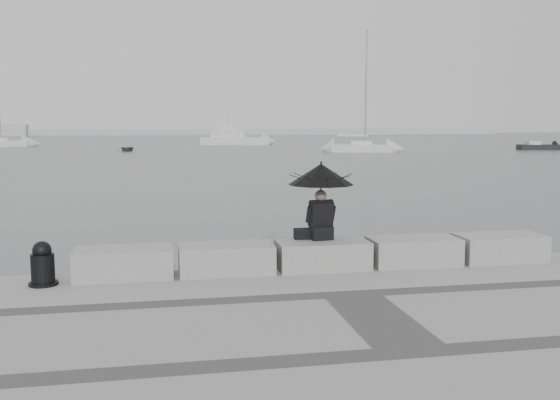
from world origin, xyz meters
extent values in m
plane|color=#45474A|center=(0.00, 0.00, 0.00)|extent=(360.00, 360.00, 0.00)
cube|color=gray|center=(-3.40, -0.45, 0.75)|extent=(1.60, 0.80, 0.50)
cube|color=gray|center=(-1.70, -0.45, 0.75)|extent=(1.60, 0.80, 0.50)
cube|color=gray|center=(0.00, -0.45, 0.75)|extent=(1.60, 0.80, 0.50)
cube|color=gray|center=(1.70, -0.45, 0.75)|extent=(1.60, 0.80, 0.50)
cube|color=gray|center=(3.40, -0.45, 0.75)|extent=(1.60, 0.80, 0.50)
sphere|color=#726056|center=(0.01, -0.24, 1.78)|extent=(0.21, 0.21, 0.21)
cylinder|color=black|center=(0.01, -0.25, 1.85)|extent=(0.02, 0.02, 1.00)
cone|color=black|center=(0.01, -0.25, 2.16)|extent=(1.17, 1.17, 0.37)
sphere|color=black|center=(0.01, -0.25, 2.37)|extent=(0.04, 0.04, 0.04)
cube|color=black|center=(-0.30, -0.19, 1.10)|extent=(0.30, 0.17, 0.19)
cylinder|color=black|center=(-4.63, -0.73, 0.53)|extent=(0.45, 0.45, 0.06)
cylinder|color=black|center=(-4.63, -0.73, 0.75)|extent=(0.36, 0.36, 0.51)
sphere|color=black|center=(-4.63, -0.73, 1.07)|extent=(0.29, 0.29, 0.29)
cube|color=#AFB2B5|center=(0.00, 155.00, 0.80)|extent=(180.00, 6.00, 1.60)
cube|color=silver|center=(18.29, 53.16, 0.35)|extent=(6.84, 4.01, 0.90)
cube|color=silver|center=(18.29, 53.16, 0.95)|extent=(2.59, 2.14, 0.50)
cylinder|color=gray|center=(18.29, 53.16, 6.80)|extent=(0.16, 0.16, 12.00)
cylinder|color=gray|center=(18.29, 53.16, 1.60)|extent=(3.52, 1.05, 0.10)
cube|color=silver|center=(7.62, 77.90, 0.50)|extent=(9.99, 4.42, 1.20)
cube|color=silver|center=(7.62, 77.90, 1.60)|extent=(5.13, 3.00, 1.20)
cube|color=silver|center=(7.62, 77.90, 2.50)|extent=(2.65, 1.99, 0.60)
cylinder|color=gray|center=(7.62, 77.90, 3.60)|extent=(0.08, 0.08, 1.60)
cube|color=black|center=(40.52, 55.03, 0.25)|extent=(4.87, 2.23, 0.70)
cube|color=silver|center=(40.52, 55.03, 0.75)|extent=(1.56, 1.38, 0.50)
imported|color=slate|center=(-6.49, 60.44, 0.27)|extent=(3.27, 1.51, 0.54)
camera|label=1|loc=(-2.75, -10.89, 3.06)|focal=40.00mm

